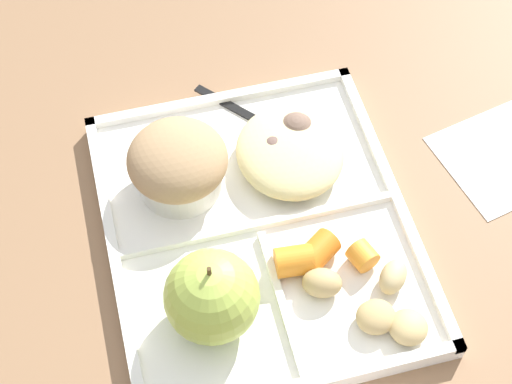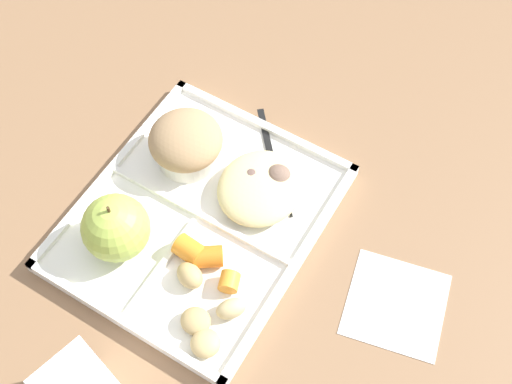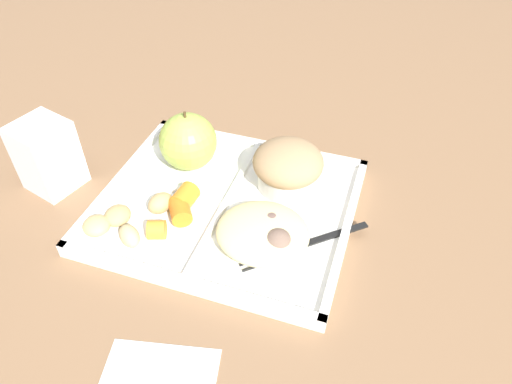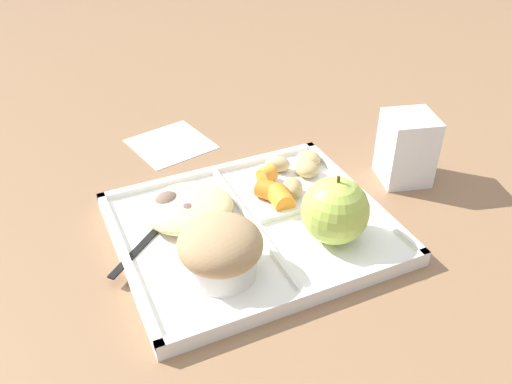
# 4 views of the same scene
# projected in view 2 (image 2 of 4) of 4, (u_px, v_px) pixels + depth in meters

# --- Properties ---
(ground) EXTENTS (6.00, 6.00, 0.00)m
(ground) POSITION_uv_depth(u_px,v_px,m) (200.00, 221.00, 0.80)
(ground) COLOR #846042
(lunch_tray) EXTENTS (0.32, 0.27, 0.02)m
(lunch_tray) POSITION_uv_depth(u_px,v_px,m) (200.00, 218.00, 0.79)
(lunch_tray) COLOR white
(lunch_tray) RESTS_ON ground
(green_apple) EXTENTS (0.08, 0.08, 0.09)m
(green_apple) POSITION_uv_depth(u_px,v_px,m) (116.00, 228.00, 0.74)
(green_apple) COLOR #A8C14C
(green_apple) RESTS_ON lunch_tray
(bran_muffin) EXTENTS (0.09, 0.09, 0.06)m
(bran_muffin) POSITION_uv_depth(u_px,v_px,m) (186.00, 143.00, 0.81)
(bran_muffin) COLOR silver
(bran_muffin) RESTS_ON lunch_tray
(carrot_slice_edge) EXTENTS (0.04, 0.04, 0.03)m
(carrot_slice_edge) POSITION_uv_depth(u_px,v_px,m) (208.00, 257.00, 0.75)
(carrot_slice_edge) COLOR orange
(carrot_slice_edge) RESTS_ON lunch_tray
(carrot_slice_tilted) EXTENTS (0.03, 0.03, 0.02)m
(carrot_slice_tilted) POSITION_uv_depth(u_px,v_px,m) (229.00, 282.00, 0.74)
(carrot_slice_tilted) COLOR orange
(carrot_slice_tilted) RESTS_ON lunch_tray
(carrot_slice_back) EXTENTS (0.03, 0.03, 0.03)m
(carrot_slice_back) POSITION_uv_depth(u_px,v_px,m) (190.00, 250.00, 0.75)
(carrot_slice_back) COLOR orange
(carrot_slice_back) RESTS_ON lunch_tray
(potato_chunk_golden) EXTENTS (0.03, 0.03, 0.02)m
(potato_chunk_golden) POSITION_uv_depth(u_px,v_px,m) (196.00, 321.00, 0.71)
(potato_chunk_golden) COLOR tan
(potato_chunk_golden) RESTS_ON lunch_tray
(potato_chunk_browned) EXTENTS (0.05, 0.05, 0.02)m
(potato_chunk_browned) POSITION_uv_depth(u_px,v_px,m) (206.00, 343.00, 0.70)
(potato_chunk_browned) COLOR tan
(potato_chunk_browned) RESTS_ON lunch_tray
(potato_chunk_wedge) EXTENTS (0.04, 0.04, 0.02)m
(potato_chunk_wedge) POSITION_uv_depth(u_px,v_px,m) (190.00, 276.00, 0.74)
(potato_chunk_wedge) COLOR tan
(potato_chunk_wedge) RESTS_ON lunch_tray
(potato_chunk_small) EXTENTS (0.04, 0.04, 0.02)m
(potato_chunk_small) POSITION_uv_depth(u_px,v_px,m) (231.00, 309.00, 0.72)
(potato_chunk_small) COLOR tan
(potato_chunk_small) RESTS_ON lunch_tray
(egg_noodle_pile) EXTENTS (0.11, 0.10, 0.03)m
(egg_noodle_pile) POSITION_uv_depth(u_px,v_px,m) (260.00, 188.00, 0.79)
(egg_noodle_pile) COLOR beige
(egg_noodle_pile) RESTS_ON lunch_tray
(meatball_front) EXTENTS (0.03, 0.03, 0.03)m
(meatball_front) POSITION_uv_depth(u_px,v_px,m) (252.00, 179.00, 0.80)
(meatball_front) COLOR brown
(meatball_front) RESTS_ON lunch_tray
(meatball_side) EXTENTS (0.04, 0.04, 0.04)m
(meatball_side) POSITION_uv_depth(u_px,v_px,m) (278.00, 178.00, 0.80)
(meatball_side) COLOR #755B4C
(meatball_side) RESTS_ON lunch_tray
(plastic_fork) EXTENTS (0.14, 0.12, 0.00)m
(plastic_fork) POSITION_uv_depth(u_px,v_px,m) (274.00, 169.00, 0.82)
(plastic_fork) COLOR black
(plastic_fork) RESTS_ON lunch_tray
(paper_napkin) EXTENTS (0.13, 0.13, 0.00)m
(paper_napkin) POSITION_uv_depth(u_px,v_px,m) (396.00, 304.00, 0.75)
(paper_napkin) COLOR white
(paper_napkin) RESTS_ON ground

